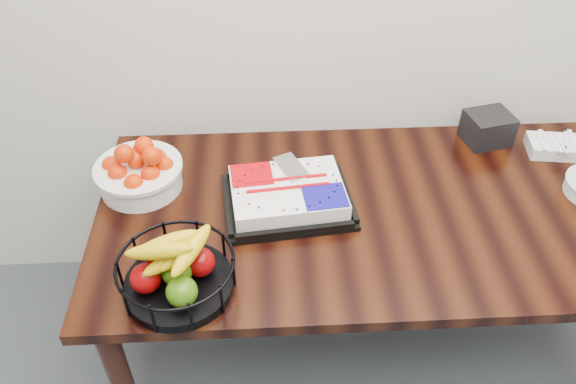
{
  "coord_description": "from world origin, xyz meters",
  "views": [
    {
      "loc": [
        -0.35,
        0.67,
        2.0
      ],
      "look_at": [
        -0.28,
        2.0,
        0.83
      ],
      "focal_mm": 35.0,
      "sensor_mm": 36.0,
      "label": 1
    }
  ],
  "objects_px": {
    "table": "(369,226)",
    "fruit_basket": "(177,271)",
    "napkin_box": "(488,128)",
    "cake_tray": "(288,195)",
    "tangerine_bowl": "(138,168)"
  },
  "relations": [
    {
      "from": "table",
      "to": "fruit_basket",
      "type": "bearing_deg",
      "value": -153.19
    },
    {
      "from": "tangerine_bowl",
      "to": "fruit_basket",
      "type": "relative_size",
      "value": 0.9
    },
    {
      "from": "table",
      "to": "tangerine_bowl",
      "type": "xyz_separation_m",
      "value": [
        -0.77,
        0.15,
        0.17
      ]
    },
    {
      "from": "tangerine_bowl",
      "to": "napkin_box",
      "type": "bearing_deg",
      "value": 9.12
    },
    {
      "from": "fruit_basket",
      "to": "napkin_box",
      "type": "height_order",
      "value": "fruit_basket"
    },
    {
      "from": "table",
      "to": "cake_tray",
      "type": "height_order",
      "value": "cake_tray"
    },
    {
      "from": "fruit_basket",
      "to": "tangerine_bowl",
      "type": "bearing_deg",
      "value": 110.53
    },
    {
      "from": "table",
      "to": "fruit_basket",
      "type": "height_order",
      "value": "fruit_basket"
    },
    {
      "from": "table",
      "to": "tangerine_bowl",
      "type": "bearing_deg",
      "value": 169.04
    },
    {
      "from": "table",
      "to": "cake_tray",
      "type": "bearing_deg",
      "value": 173.28
    },
    {
      "from": "table",
      "to": "napkin_box",
      "type": "distance_m",
      "value": 0.62
    },
    {
      "from": "cake_tray",
      "to": "napkin_box",
      "type": "xyz_separation_m",
      "value": [
        0.76,
        0.32,
        0.02
      ]
    },
    {
      "from": "tangerine_bowl",
      "to": "napkin_box",
      "type": "xyz_separation_m",
      "value": [
        1.25,
        0.2,
        -0.02
      ]
    },
    {
      "from": "tangerine_bowl",
      "to": "napkin_box",
      "type": "relative_size",
      "value": 1.85
    },
    {
      "from": "cake_tray",
      "to": "tangerine_bowl",
      "type": "xyz_separation_m",
      "value": [
        -0.49,
        0.12,
        0.04
      ]
    }
  ]
}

